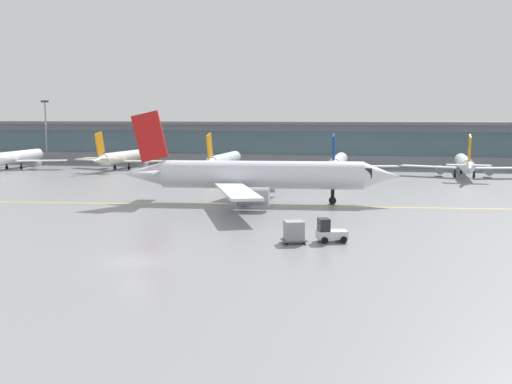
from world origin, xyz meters
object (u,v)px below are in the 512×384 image
gate_airplane_0 (16,157)px  gate_airplane_4 (464,163)px  gate_airplane_2 (224,160)px  apron_light_mast_0 (46,129)px  baggage_tug (329,232)px  taxiing_regional_jet (258,176)px  gate_airplane_3 (338,162)px  cargo_dolly_lead (294,231)px  gate_airplane_1 (124,157)px

gate_airplane_0 → gate_airplane_4: bearing=-92.4°
gate_airplane_2 → apron_light_mast_0: apron_light_mast_0 is taller
baggage_tug → gate_airplane_4: bearing=52.3°
baggage_tug → gate_airplane_0: bearing=118.8°
baggage_tug → apron_light_mast_0: bearing=113.4°
gate_airplane_2 → taxiing_regional_jet: 41.13m
gate_airplane_3 → cargo_dolly_lead: 61.09m
taxiing_regional_jet → gate_airplane_4: bearing=46.8°
gate_airplane_4 → taxiing_regional_jet: taxiing_regional_jet is taller
gate_airplane_0 → taxiing_regional_jet: 70.20m
gate_airplane_2 → apron_light_mast_0: bearing=73.9°
gate_airplane_1 → gate_airplane_2: (22.12, -3.89, 0.00)m
gate_airplane_2 → cargo_dolly_lead: 65.14m
gate_airplane_3 → apron_light_mast_0: 68.91m
apron_light_mast_0 → taxiing_regional_jet: bearing=-41.3°
gate_airplane_4 → baggage_tug: size_ratio=8.22×
gate_airplane_1 → baggage_tug: bearing=-139.0°
gate_airplane_0 → gate_airplane_2: (44.26, -0.11, 0.00)m
gate_airplane_0 → gate_airplane_2: same height
gate_airplane_4 → cargo_dolly_lead: gate_airplane_4 is taller
gate_airplane_1 → baggage_tug: size_ratio=8.22×
taxiing_regional_jet → baggage_tug: taxiing_regional_jet is taller
gate_airplane_2 → baggage_tug: 65.19m
taxiing_regional_jet → apron_light_mast_0: bearing=132.8°
taxiing_regional_jet → apron_light_mast_0: 79.60m
baggage_tug → gate_airplane_2: bearing=92.4°
taxiing_regional_jet → cargo_dolly_lead: taxiing_regional_jet is taller
gate_airplane_2 → gate_airplane_1: bearing=81.0°
gate_airplane_2 → baggage_tug: (24.90, -60.23, -1.49)m
gate_airplane_1 → gate_airplane_4: bearing=-87.8°
gate_airplane_2 → apron_light_mast_0: (-45.39, 13.90, 5.48)m
gate_airplane_3 → apron_light_mast_0: (-67.22, 14.16, 5.48)m
gate_airplane_3 → gate_airplane_4: size_ratio=1.00×
baggage_tug → taxiing_regional_jet: bearing=95.9°
gate_airplane_1 → apron_light_mast_0: size_ratio=1.67×
baggage_tug → cargo_dolly_lead: (-2.98, -1.09, 0.16)m
gate_airplane_4 → gate_airplane_0: bearing=94.1°
cargo_dolly_lead → apron_light_mast_0: apron_light_mast_0 is taller
gate_airplane_2 → gate_airplane_3: bearing=-89.7°
gate_airplane_1 → gate_airplane_4: (66.44, -2.96, 0.00)m
gate_airplane_3 → apron_light_mast_0: bearing=79.0°
gate_airplane_4 → apron_light_mast_0: bearing=85.3°
gate_airplane_4 → gate_airplane_3: bearing=96.6°
gate_airplane_2 → taxiing_regional_jet: taxiing_regional_jet is taller
baggage_tug → cargo_dolly_lead: 3.18m
gate_airplane_1 → cargo_dolly_lead: gate_airplane_1 is taller
gate_airplane_4 → taxiing_regional_jet: size_ratio=0.68×
gate_airplane_1 → cargo_dolly_lead: bearing=-141.2°
gate_airplane_3 → taxiing_regional_jet: bearing=169.8°
apron_light_mast_0 → gate_airplane_1: bearing=-23.3°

